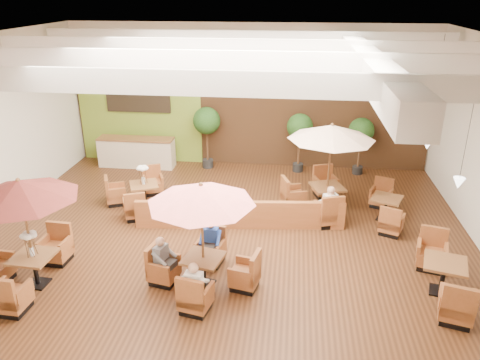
# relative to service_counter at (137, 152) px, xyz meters

# --- Properties ---
(room) EXTENTS (14.04, 14.00, 5.52)m
(room) POSITION_rel_service_counter_xyz_m (4.65, -3.88, 3.05)
(room) COLOR #381E0F
(room) RESTS_ON ground
(service_counter) EXTENTS (3.00, 0.75, 1.18)m
(service_counter) POSITION_rel_service_counter_xyz_m (0.00, 0.00, 0.00)
(service_counter) COLOR beige
(service_counter) RESTS_ON ground
(booth_divider) EXTENTS (6.20, 0.82, 0.86)m
(booth_divider) POSITION_rel_service_counter_xyz_m (4.71, -4.72, -0.15)
(booth_divider) COLOR brown
(booth_divider) RESTS_ON ground
(table_0) EXTENTS (2.67, 2.75, 2.79)m
(table_0) POSITION_rel_service_counter_xyz_m (0.11, -8.17, 1.40)
(table_0) COLOR brown
(table_0) RESTS_ON ground
(table_1) EXTENTS (2.74, 2.74, 2.69)m
(table_1) POSITION_rel_service_counter_xyz_m (4.19, -7.71, 1.25)
(table_1) COLOR brown
(table_1) RESTS_ON ground
(table_2) EXTENTS (2.84, 3.00, 2.90)m
(table_2) POSITION_rel_service_counter_xyz_m (7.26, -3.17, 1.48)
(table_2) COLOR brown
(table_2) RESTS_ON ground
(table_3) EXTENTS (1.96, 2.78, 1.55)m
(table_3) POSITION_rel_service_counter_xyz_m (1.16, -3.54, -0.13)
(table_3) COLOR brown
(table_3) RESTS_ON ground
(table_4) EXTENTS (1.15, 2.92, 1.04)m
(table_4) POSITION_rel_service_counter_xyz_m (9.80, -7.34, -0.18)
(table_4) COLOR brown
(table_4) RESTS_ON ground
(table_5) EXTENTS (1.10, 2.68, 0.94)m
(table_5) POSITION_rel_service_counter_xyz_m (9.11, -3.64, -0.23)
(table_5) COLOR brown
(table_5) RESTS_ON ground
(topiary_0) EXTENTS (1.05, 1.05, 2.45)m
(topiary_0) POSITION_rel_service_counter_xyz_m (2.83, 0.20, 1.24)
(topiary_0) COLOR black
(topiary_0) RESTS_ON ground
(topiary_1) EXTENTS (0.99, 0.99, 2.30)m
(topiary_1) POSITION_rel_service_counter_xyz_m (6.41, 0.20, 1.13)
(topiary_1) COLOR black
(topiary_1) RESTS_ON ground
(topiary_2) EXTENTS (0.95, 0.95, 2.21)m
(topiary_2) POSITION_rel_service_counter_xyz_m (8.70, 0.20, 1.06)
(topiary_2) COLOR black
(topiary_2) RESTS_ON ground
(diner_0) EXTENTS (0.41, 0.34, 0.80)m
(diner_0) POSITION_rel_service_counter_xyz_m (4.19, -8.70, 0.18)
(diner_0) COLOR white
(diner_0) RESTS_ON ground
(diner_1) EXTENTS (0.38, 0.31, 0.77)m
(diner_1) POSITION_rel_service_counter_xyz_m (4.19, -6.73, 0.17)
(diner_1) COLOR #274AAB
(diner_1) RESTS_ON ground
(diner_2) EXTENTS (0.39, 0.42, 0.77)m
(diner_2) POSITION_rel_service_counter_xyz_m (3.21, -7.71, 0.17)
(diner_2) COLOR slate
(diner_2) RESTS_ON ground
(diner_3) EXTENTS (0.40, 0.37, 0.71)m
(diner_3) POSITION_rel_service_counter_xyz_m (7.33, -4.23, 0.14)
(diner_3) COLOR #274AAB
(diner_3) RESTS_ON ground
(diner_4) EXTENTS (0.46, 0.43, 0.83)m
(diner_4) POSITION_rel_service_counter_xyz_m (7.33, -4.23, 0.19)
(diner_4) COLOR white
(diner_4) RESTS_ON ground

